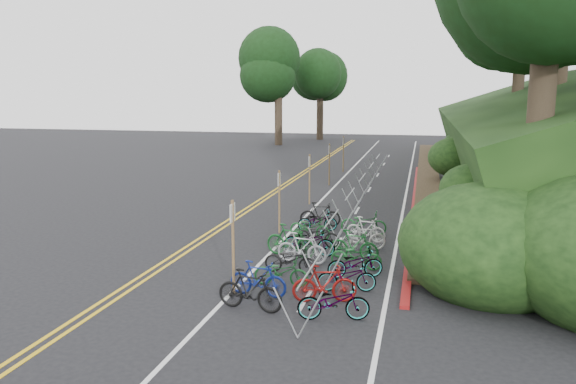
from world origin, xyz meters
The scene contains 10 objects.
ground centered at (0.00, 0.00, 0.00)m, with size 120.00×120.00×0.00m, color black.
road_markings centered at (0.63, 10.10, 0.00)m, with size 7.47×80.00×0.01m.
red_curb centered at (5.70, 12.00, 0.05)m, with size 0.25×28.00×0.10m, color maroon.
embankment centered at (12.96, 19.04, 2.57)m, with size 14.30×48.14×9.11m.
bike_rack_front centered at (3.42, -2.82, 0.89)m, with size 1.16×3.22×1.20m.
bike_racks_rest centered at (3.00, 13.00, 0.85)m, with size 1.14×23.00×1.17m.
signpost_near centered at (1.07, -1.89, 1.50)m, with size 0.08×0.40×2.63m.
signposts_rest centered at (0.60, 14.00, 1.43)m, with size 0.08×18.40×2.50m.
bike_front centered at (1.79, 1.88, 0.56)m, with size 1.87×0.53×1.12m, color #144C1E.
bike_valet centered at (2.99, 1.42, 0.47)m, with size 3.28×11.35×1.08m.
Camera 1 is at (5.99, -15.90, 5.46)m, focal length 35.00 mm.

